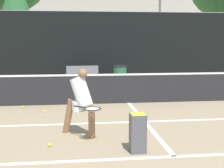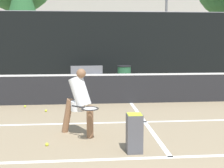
{
  "view_description": "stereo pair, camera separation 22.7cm",
  "coord_description": "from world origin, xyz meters",
  "px_view_note": "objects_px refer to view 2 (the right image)",
  "views": [
    {
      "loc": [
        -1.7,
        -1.7,
        2.04
      ],
      "look_at": [
        -0.81,
        5.71,
        0.95
      ],
      "focal_mm": 50.0,
      "sensor_mm": 36.0,
      "label": 1
    },
    {
      "loc": [
        -1.47,
        -1.73,
        2.04
      ],
      "look_at": [
        -0.81,
        5.71,
        0.95
      ],
      "focal_mm": 50.0,
      "sensor_mm": 36.0,
      "label": 2
    }
  ],
  "objects_px": {
    "ball_hopper": "(134,132)",
    "courtside_bench": "(87,75)",
    "player_practicing": "(79,100)",
    "parked_car": "(114,65)",
    "trash_bin": "(124,76)"
  },
  "relations": [
    {
      "from": "ball_hopper",
      "to": "courtside_bench",
      "type": "height_order",
      "value": "courtside_bench"
    },
    {
      "from": "ball_hopper",
      "to": "courtside_bench",
      "type": "relative_size",
      "value": 0.5
    },
    {
      "from": "courtside_bench",
      "to": "player_practicing",
      "type": "bearing_deg",
      "value": -95.56
    },
    {
      "from": "player_practicing",
      "to": "trash_bin",
      "type": "bearing_deg",
      "value": 114.33
    },
    {
      "from": "ball_hopper",
      "to": "parked_car",
      "type": "relative_size",
      "value": 0.18
    },
    {
      "from": "trash_bin",
      "to": "ball_hopper",
      "type": "bearing_deg",
      "value": -96.02
    },
    {
      "from": "courtside_bench",
      "to": "trash_bin",
      "type": "relative_size",
      "value": 1.63
    },
    {
      "from": "ball_hopper",
      "to": "parked_car",
      "type": "xyz_separation_m",
      "value": [
        0.8,
        12.03,
        0.2
      ]
    },
    {
      "from": "player_practicing",
      "to": "courtside_bench",
      "type": "xyz_separation_m",
      "value": [
        0.23,
        7.15,
        -0.31
      ]
    },
    {
      "from": "courtside_bench",
      "to": "trash_bin",
      "type": "bearing_deg",
      "value": -8.88
    },
    {
      "from": "parked_car",
      "to": "trash_bin",
      "type": "bearing_deg",
      "value": -89.16
    },
    {
      "from": "player_practicing",
      "to": "courtside_bench",
      "type": "distance_m",
      "value": 7.16
    },
    {
      "from": "courtside_bench",
      "to": "parked_car",
      "type": "xyz_separation_m",
      "value": [
        1.56,
        3.8,
        0.11
      ]
    },
    {
      "from": "player_practicing",
      "to": "trash_bin",
      "type": "height_order",
      "value": "player_practicing"
    },
    {
      "from": "player_practicing",
      "to": "courtside_bench",
      "type": "relative_size",
      "value": 1.01
    }
  ]
}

